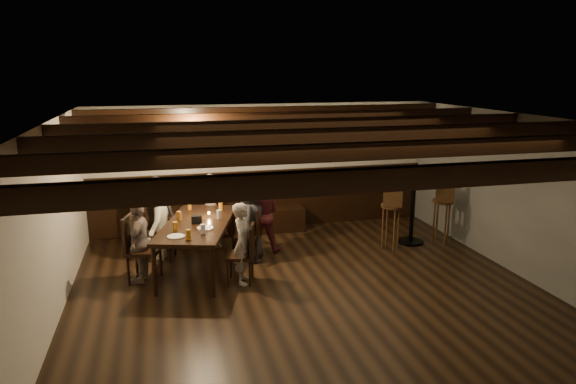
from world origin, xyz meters
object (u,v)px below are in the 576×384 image
object	(u,v)px
chair_left_near	(161,243)
person_left_far	(140,242)
chair_left_far	(143,261)
person_bench_left	(156,213)
person_bench_centre	(211,211)
chair_right_far	(241,265)
dining_table	(198,226)
person_right_far	(243,243)
high_top_table	(413,203)
bar_stool_left	(391,226)
person_bench_right	(262,214)
chair_right_near	(248,244)
person_left_near	(157,220)
bar_stool_right	(441,221)
person_right_near	(250,221)

from	to	relation	value
chair_left_near	person_left_far	size ratio (longest dim) A/B	0.76
chair_left_far	person_bench_left	world-z (taller)	person_bench_left
person_bench_centre	person_left_far	world-z (taller)	person_bench_centre
chair_right_far	person_left_far	bearing A→B (deg)	90.00
dining_table	person_right_far	bearing A→B (deg)	-30.96
high_top_table	chair_left_far	bearing A→B (deg)	-172.79
person_bench_centre	bar_stool_left	world-z (taller)	person_bench_centre
person_bench_centre	person_bench_right	distance (m)	0.91
chair_right_near	person_left_near	world-z (taller)	person_left_near
chair_left_near	chair_right_far	size ratio (longest dim) A/B	1.05
chair_left_near	chair_right_far	xyz separation A→B (m)	(1.12, -1.27, -0.01)
person_bench_right	person_left_near	bearing A→B (deg)	15.26
chair_left_far	person_right_far	size ratio (longest dim) A/B	0.83
person_bench_left	bar_stool_right	world-z (taller)	person_bench_left
person_bench_left	person_right_near	size ratio (longest dim) A/B	0.97
dining_table	bar_stool_left	world-z (taller)	bar_stool_left
chair_left_far	person_bench_right	size ratio (longest dim) A/B	0.75
person_bench_left	person_left_far	distance (m)	1.36
chair_left_far	high_top_table	bearing A→B (deg)	113.74
dining_table	chair_left_far	world-z (taller)	chair_left_far
person_left_near	person_right_near	world-z (taller)	person_right_near
chair_right_far	high_top_table	distance (m)	3.40
person_left_far	bar_stool_left	distance (m)	4.14
person_bench_right	chair_left_far	bearing A→B (deg)	39.79
person_bench_right	chair_right_far	bearing A→B (deg)	82.33
chair_left_far	chair_left_near	bearing A→B (deg)	179.89
chair_right_near	person_bench_centre	xyz separation A→B (m)	(-0.52, 0.78, 0.39)
chair_right_far	person_right_far	xyz separation A→B (m)	(0.03, -0.01, 0.33)
person_bench_left	person_right_far	world-z (taller)	person_bench_left
dining_table	person_bench_centre	world-z (taller)	person_bench_centre
person_right_near	high_top_table	world-z (taller)	person_right_near
chair_left_far	person_left_far	xyz separation A→B (m)	(-0.03, 0.01, 0.29)
person_left_near	bar_stool_left	size ratio (longest dim) A/B	1.16
person_bench_left	chair_right_far	bearing A→B (deg)	140.16
chair_left_near	chair_left_far	xyz separation A→B (m)	(-0.26, -0.86, 0.02)
person_right_near	chair_left_far	bearing A→B (deg)	121.46
person_bench_centre	person_right_far	xyz separation A→B (m)	(0.29, -1.65, -0.06)
person_right_far	person_bench_centre	bearing A→B (deg)	26.57
person_bench_right	bar_stool_left	size ratio (longest dim) A/B	1.17
person_bench_left	person_left_near	xyz separation A→B (m)	(0.02, -0.47, 0.01)
chair_right_near	bar_stool_right	size ratio (longest dim) A/B	0.79
person_bench_left	person_left_near	world-z (taller)	person_left_near
person_bench_right	person_left_far	size ratio (longest dim) A/B	1.10
bar_stool_left	bar_stool_right	bearing A→B (deg)	23.67
chair_right_near	bar_stool_left	world-z (taller)	bar_stool_left
bar_stool_left	person_left_far	bearing A→B (deg)	-154.11
person_bench_left	bar_stool_right	bearing A→B (deg)	-174.14
person_left_near	chair_right_near	bearing A→B (deg)	90.00
high_top_table	bar_stool_left	bearing A→B (deg)	-157.71
person_bench_right	person_left_far	bearing A→B (deg)	39.29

